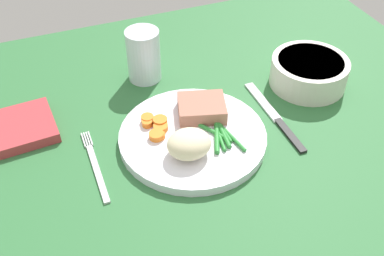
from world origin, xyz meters
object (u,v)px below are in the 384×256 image
meat_portion (202,108)px  salad_bowl (309,71)px  water_glass (144,58)px  knife (275,117)px  fork (95,165)px  napkin (16,129)px  dinner_plate (192,136)px

meat_portion → salad_bowl: salad_bowl is taller
water_glass → salad_bowl: 32.19cm
salad_bowl → knife: bearing=-147.4°
fork → water_glass: size_ratio=1.59×
meat_portion → napkin: (-31.22, 8.69, -1.97)cm
napkin → fork: bearing=-49.7°
fork → knife: size_ratio=0.81×
meat_portion → water_glass: size_ratio=0.79×
napkin → meat_portion: bearing=-15.5°
knife → napkin: napkin is taller
dinner_plate → salad_bowl: 27.89cm
fork → salad_bowl: (43.86, 6.94, 2.88)cm
fork → water_glass: water_glass is taller
salad_bowl → dinner_plate: bearing=-166.1°
napkin → knife: bearing=-16.4°
dinner_plate → salad_bowl: (26.98, 6.68, 2.28)cm
meat_portion → water_glass: (-5.51, 16.42, 1.58)cm
meat_portion → fork: 20.88cm
dinner_plate → fork: size_ratio=1.51×
water_glass → salad_bowl: water_glass is taller
knife → water_glass: 27.86cm
meat_portion → salad_bowl: 23.75cm
dinner_plate → napkin: size_ratio=1.93×
water_glass → dinner_plate: bearing=-84.0°
meat_portion → water_glass: 17.39cm
fork → water_glass: (14.76, 20.63, 4.29)cm
meat_portion → fork: meat_portion is taller
water_glass → salad_bowl: (29.10, -13.69, -1.41)cm
salad_bowl → napkin: (-54.81, 5.96, -2.15)cm
knife → water_glass: bearing=134.9°
napkin → dinner_plate: bearing=-24.4°
water_glass → meat_portion: bearing=-71.4°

